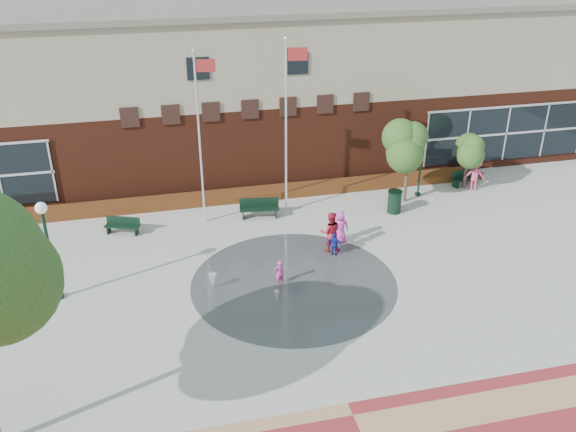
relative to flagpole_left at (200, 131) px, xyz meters
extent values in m
plane|color=#666056|center=(2.87, -9.36, -4.66)|extent=(120.00, 120.00, 0.00)
cube|color=#A8A8A0|center=(2.87, -5.36, -4.65)|extent=(46.00, 18.00, 0.01)
cylinder|color=#383A3D|center=(2.87, -6.36, -4.65)|extent=(8.40, 8.40, 0.01)
cube|color=#592315|center=(2.87, 8.14, -2.41)|extent=(44.00, 10.00, 4.50)
cube|color=gray|center=(2.87, 8.14, 2.09)|extent=(44.00, 10.00, 4.50)
cube|color=slate|center=(2.87, 8.14, 4.39)|extent=(44.40, 10.40, 0.30)
cube|color=black|center=(17.87, 3.12, -2.54)|extent=(10.00, 0.12, 3.19)
cube|color=black|center=(0.37, 3.12, 2.14)|extent=(1.10, 0.10, 1.10)
cube|color=black|center=(5.37, 3.12, 2.14)|extent=(1.10, 0.10, 1.10)
cube|color=maroon|center=(2.87, 2.24, -4.66)|extent=(26.00, 1.20, 0.40)
cylinder|color=silver|center=(-0.05, 0.01, -0.54)|extent=(0.10, 0.10, 8.23)
sphere|color=silver|center=(-0.05, 0.01, 3.63)|extent=(0.16, 0.16, 0.16)
cube|color=maroon|center=(0.40, -0.06, 2.97)|extent=(0.90, 0.16, 0.55)
cylinder|color=silver|center=(4.11, 0.30, -0.39)|extent=(0.11, 0.11, 8.53)
sphere|color=silver|center=(4.11, 0.30, 3.93)|extent=(0.17, 0.17, 0.17)
cube|color=maroon|center=(4.59, 0.21, 3.22)|extent=(0.97, 0.19, 0.60)
cylinder|color=black|center=(-6.38, -5.26, -2.78)|extent=(0.13, 0.13, 3.74)
cylinder|color=black|center=(-6.38, -5.26, -4.57)|extent=(0.40, 0.40, 0.18)
sphere|color=white|center=(-6.38, -5.26, -0.71)|extent=(0.44, 0.44, 0.44)
cylinder|color=black|center=(11.40, 0.50, -3.20)|extent=(0.10, 0.10, 2.91)
cylinder|color=black|center=(11.40, 0.50, -4.59)|extent=(0.31, 0.31, 0.14)
sphere|color=white|center=(11.40, 0.50, -1.59)|extent=(0.34, 0.34, 0.34)
cube|color=black|center=(-3.96, -0.36, -4.25)|extent=(1.69, 1.02, 0.05)
cube|color=black|center=(-3.89, -0.18, -4.04)|extent=(1.55, 0.64, 0.41)
cube|color=black|center=(2.64, -0.16, -4.17)|extent=(2.00, 0.82, 0.06)
cube|color=black|center=(2.68, 0.08, -3.92)|extent=(1.93, 0.34, 0.49)
cube|color=black|center=(14.54, 1.19, -4.21)|extent=(1.84, 1.04, 0.06)
cube|color=black|center=(14.47, 1.39, -3.99)|extent=(1.69, 0.62, 0.44)
cylinder|color=black|center=(9.36, -1.14, -4.09)|extent=(0.68, 0.68, 1.14)
cylinder|color=black|center=(9.36, -1.14, -3.50)|extent=(0.73, 0.73, 0.07)
cylinder|color=#443327|center=(10.40, -0.03, -3.36)|extent=(0.18, 0.18, 2.59)
cylinder|color=#443327|center=(14.29, 0.86, -3.61)|extent=(0.18, 0.18, 2.09)
cone|color=white|center=(-0.40, -6.00, -4.66)|extent=(0.34, 0.34, 0.66)
cone|color=white|center=(1.91, -7.48, -4.66)|extent=(0.21, 0.21, 0.47)
imported|color=#E94199|center=(2.30, -6.25, -4.12)|extent=(0.45, 0.37, 1.07)
imported|color=#B91F30|center=(5.08, -4.15, -3.70)|extent=(1.05, 0.89, 1.92)
imported|color=#E341B4|center=(5.79, -3.43, -3.90)|extent=(0.82, 0.61, 1.52)
imported|color=#1827A3|center=(5.14, -4.60, -4.09)|extent=(0.71, 0.62, 1.14)
imported|color=#EA447E|center=(14.66, 0.52, -3.79)|extent=(1.29, 1.05, 1.74)
camera|label=1|loc=(-2.20, -26.80, 8.96)|focal=38.00mm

